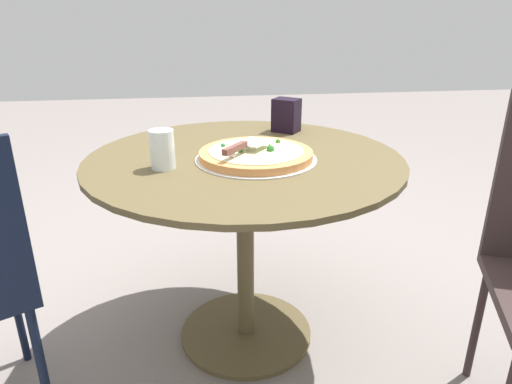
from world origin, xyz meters
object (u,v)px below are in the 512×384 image
Objects in this scene: pizza_server at (244,145)px; napkin_dispenser at (286,115)px; drinking_cup at (162,149)px; patio_table at (245,201)px; pizza_on_tray at (256,155)px.

napkin_dispenser reaches higher than pizza_server.
drinking_cup reaches higher than pizza_server.
patio_table is at bearing -161.15° from drinking_cup.
patio_table is at bearing -51.02° from pizza_on_tray.
patio_table is at bearing -96.99° from pizza_server.
patio_table is 0.17m from pizza_on_tray.
pizza_server is 0.24m from drinking_cup.
napkin_dispenser is at bearing -139.31° from drinking_cup.
napkin_dispenser is at bearing -123.22° from patio_table.
pizza_server is (0.01, 0.06, 0.20)m from patio_table.
patio_table is 8.05× the size of napkin_dispenser.
napkin_dispenser is (-0.19, -0.29, 0.21)m from patio_table.
napkin_dispenser is at bearing -119.29° from pizza_server.
pizza_on_tray is 0.28m from drinking_cup.
drinking_cup is (0.24, 0.02, 0.00)m from pizza_server.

